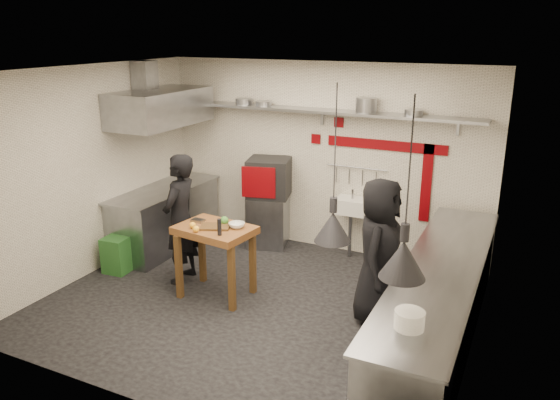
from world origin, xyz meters
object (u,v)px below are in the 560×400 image
at_px(prep_table, 216,261).
at_px(green_bin, 117,254).
at_px(oven_stand, 268,221).
at_px(combi_oven, 269,178).
at_px(chef_left, 180,219).
at_px(chef_right, 379,251).

bearing_deg(prep_table, green_bin, -172.75).
xyz_separation_m(oven_stand, green_bin, (-1.44, -1.77, -0.15)).
bearing_deg(combi_oven, chef_left, -122.01).
height_order(combi_oven, chef_right, chef_right).
height_order(oven_stand, chef_left, chef_left).
bearing_deg(chef_left, oven_stand, 157.40).
bearing_deg(oven_stand, chef_left, -121.42).
bearing_deg(oven_stand, chef_right, -49.50).
bearing_deg(chef_right, oven_stand, 52.67).
bearing_deg(chef_left, chef_right, 86.30).
relative_size(oven_stand, prep_table, 0.87).
distance_m(prep_table, chef_left, 0.78).
bearing_deg(combi_oven, chef_right, -49.94).
relative_size(green_bin, chef_right, 0.30).
relative_size(green_bin, chef_left, 0.29).
relative_size(combi_oven, chef_right, 0.36).
bearing_deg(green_bin, prep_table, -0.24).
bearing_deg(chef_right, green_bin, 91.70).
distance_m(green_bin, prep_table, 1.63).
height_order(combi_oven, prep_table, combi_oven).
height_order(oven_stand, combi_oven, combi_oven).
bearing_deg(green_bin, chef_right, 4.63).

